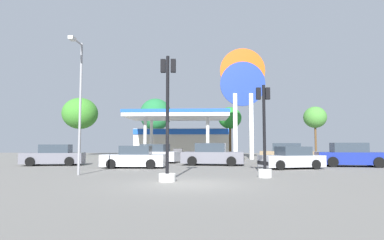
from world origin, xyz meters
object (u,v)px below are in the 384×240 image
at_px(car_3, 288,154).
at_px(car_6, 291,159).
at_px(car_5, 154,154).
at_px(tree_0, 80,114).
at_px(traffic_signal_0, 264,143).
at_px(tree_1, 156,115).
at_px(tree_2, 230,118).
at_px(car_4, 213,155).
at_px(car_1, 134,158).
at_px(traffic_signal_1, 167,135).
at_px(car_0, 54,156).
at_px(corner_streetlamp, 79,94).
at_px(car_2, 351,156).
at_px(station_pole_sign, 243,88).
at_px(tree_3, 315,118).

height_order(car_3, car_6, car_3).
bearing_deg(car_5, tree_0, 128.86).
distance_m(traffic_signal_0, tree_0, 34.45).
height_order(traffic_signal_0, tree_1, tree_1).
bearing_deg(tree_2, car_4, -97.77).
relative_size(car_1, car_4, 0.86).
bearing_deg(car_3, traffic_signal_1, -121.96).
xyz_separation_m(car_0, tree_1, (4.43, 19.07, 4.80)).
relative_size(car_3, car_6, 1.15).
relative_size(car_1, corner_streetlamp, 0.61).
height_order(car_6, traffic_signal_1, traffic_signal_1).
bearing_deg(tree_2, car_2, -71.91).
bearing_deg(station_pole_sign, car_6, -83.06).
relative_size(tree_1, tree_2, 1.15).
height_order(tree_2, corner_streetlamp, corner_streetlamp).
distance_m(traffic_signal_0, tree_2, 29.02).
xyz_separation_m(station_pole_sign, car_5, (-8.27, -6.72, -6.73)).
xyz_separation_m(car_6, tree_1, (-12.22, 21.59, 4.86)).
bearing_deg(traffic_signal_0, car_6, 63.86).
height_order(car_2, car_5, car_2).
bearing_deg(tree_3, car_5, -140.26).
height_order(car_0, tree_3, tree_3).
xyz_separation_m(car_5, traffic_signal_0, (7.20, -11.62, 0.91)).
xyz_separation_m(car_1, car_3, (11.44, 5.84, 0.08)).
height_order(traffic_signal_1, tree_3, tree_3).
xyz_separation_m(car_2, corner_streetlamp, (-16.55, -7.21, 3.35)).
height_order(car_6, tree_1, tree_1).
height_order(car_5, traffic_signal_0, traffic_signal_0).
bearing_deg(car_0, traffic_signal_0, -29.46).
bearing_deg(station_pole_sign, car_5, -140.91).
height_order(car_2, car_3, car_2).
distance_m(car_5, tree_2, 19.32).
bearing_deg(tree_3, tree_1, -179.67).
xyz_separation_m(car_2, tree_2, (-6.90, 21.12, 4.35)).
height_order(station_pole_sign, traffic_signal_1, station_pole_sign).
bearing_deg(car_2, corner_streetlamp, -156.47).
bearing_deg(car_5, station_pole_sign, 39.09).
bearing_deg(corner_streetlamp, tree_0, 111.90).
bearing_deg(car_2, car_6, -154.00).
bearing_deg(tree_1, corner_streetlamp, -89.19).
bearing_deg(car_4, car_0, -176.35).
distance_m(traffic_signal_1, tree_1, 29.53).
bearing_deg(tree_2, tree_0, -176.79).
distance_m(car_0, corner_streetlamp, 9.48).
bearing_deg(car_3, station_pole_sign, 112.52).
relative_size(car_3, traffic_signal_1, 0.91).
bearing_deg(car_1, car_6, -1.22).
bearing_deg(car_0, car_3, 11.15).
distance_m(car_1, traffic_signal_0, 9.42).
bearing_deg(station_pole_sign, car_0, -145.32).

